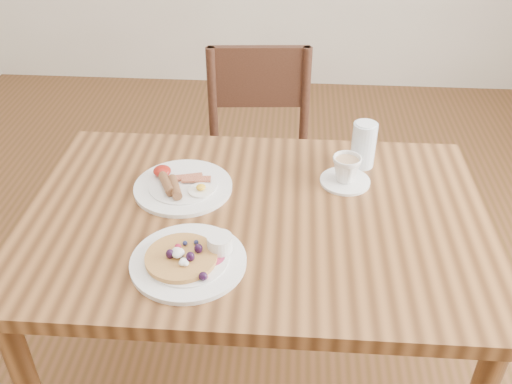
# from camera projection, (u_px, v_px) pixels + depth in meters

# --- Properties ---
(dining_table) EXTENTS (1.20, 0.80, 0.75)m
(dining_table) POSITION_uv_depth(u_px,v_px,m) (256.00, 243.00, 1.53)
(dining_table) COLOR brown
(dining_table) RESTS_ON ground
(chair_far) EXTENTS (0.45, 0.45, 0.88)m
(chair_far) POSITION_uv_depth(u_px,v_px,m) (259.00, 156.00, 2.21)
(chair_far) COLOR #3D2116
(chair_far) RESTS_ON ground
(pancake_plate) EXTENTS (0.27, 0.27, 0.06)m
(pancake_plate) POSITION_uv_depth(u_px,v_px,m) (190.00, 258.00, 1.31)
(pancake_plate) COLOR white
(pancake_plate) RESTS_ON dining_table
(breakfast_plate) EXTENTS (0.27, 0.27, 0.04)m
(breakfast_plate) POSITION_uv_depth(u_px,v_px,m) (181.00, 186.00, 1.56)
(breakfast_plate) COLOR white
(breakfast_plate) RESTS_ON dining_table
(teacup_saucer) EXTENTS (0.14, 0.14, 0.08)m
(teacup_saucer) POSITION_uv_depth(u_px,v_px,m) (346.00, 171.00, 1.58)
(teacup_saucer) COLOR white
(teacup_saucer) RESTS_ON dining_table
(water_glass) EXTENTS (0.07, 0.07, 0.14)m
(water_glass) POSITION_uv_depth(u_px,v_px,m) (364.00, 145.00, 1.63)
(water_glass) COLOR silver
(water_glass) RESTS_ON dining_table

